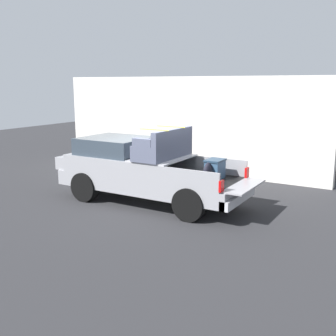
# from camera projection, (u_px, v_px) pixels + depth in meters

# --- Properties ---
(ground_plane) EXTENTS (40.00, 40.00, 0.00)m
(ground_plane) POSITION_uv_depth(u_px,v_px,m) (151.00, 202.00, 12.07)
(ground_plane) COLOR #262628
(pickup_truck) EXTENTS (6.05, 2.06, 2.23)m
(pickup_truck) POSITION_uv_depth(u_px,v_px,m) (140.00, 169.00, 12.05)
(pickup_truck) COLOR gray
(pickup_truck) RESTS_ON ground_plane
(building_facade) EXTENTS (11.29, 0.36, 3.70)m
(building_facade) POSITION_uv_depth(u_px,v_px,m) (185.00, 125.00, 16.05)
(building_facade) COLOR silver
(building_facade) RESTS_ON ground_plane
(trash_can) EXTENTS (0.60, 0.60, 0.98)m
(trash_can) POSITION_uv_depth(u_px,v_px,m) (130.00, 160.00, 15.90)
(trash_can) COLOR #1E592D
(trash_can) RESTS_ON ground_plane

